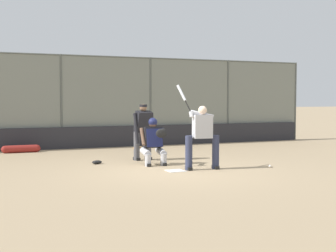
% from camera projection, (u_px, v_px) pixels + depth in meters
% --- Properties ---
extents(ground_plane, '(160.00, 160.00, 0.00)m').
position_uv_depth(ground_plane, '(175.00, 171.00, 11.48)').
color(ground_plane, tan).
extents(home_plate_marker, '(0.43, 0.43, 0.01)m').
position_uv_depth(home_plate_marker, '(175.00, 171.00, 11.48)').
color(home_plate_marker, white).
rests_on(home_plate_marker, ground_plane).
extents(backstop_fence, '(16.97, 0.08, 3.36)m').
position_uv_depth(backstop_fence, '(108.00, 99.00, 17.23)').
color(backstop_fence, '#515651').
rests_on(backstop_fence, ground_plane).
extents(padding_wall, '(16.55, 0.18, 0.77)m').
position_uv_depth(padding_wall, '(109.00, 137.00, 17.21)').
color(padding_wall, '#28282D').
rests_on(padding_wall, ground_plane).
extents(bleachers_beyond, '(11.82, 2.50, 1.48)m').
position_uv_depth(bleachers_beyond, '(151.00, 128.00, 20.60)').
color(bleachers_beyond, slate).
rests_on(bleachers_beyond, ground_plane).
extents(batter_at_plate, '(0.97, 0.68, 2.13)m').
position_uv_depth(batter_at_plate, '(202.00, 135.00, 11.68)').
color(batter_at_plate, '#2D334C').
rests_on(batter_at_plate, ground_plane).
extents(catcher_behind_plate, '(0.67, 0.79, 1.27)m').
position_uv_depth(catcher_behind_plate, '(154.00, 141.00, 12.48)').
color(catcher_behind_plate, '#B7B7BC').
rests_on(catcher_behind_plate, ground_plane).
extents(umpire_home, '(0.65, 0.45, 1.62)m').
position_uv_depth(umpire_home, '(143.00, 130.00, 13.49)').
color(umpire_home, '#4C4C51').
rests_on(umpire_home, ground_plane).
extents(spare_bat_near_backstop, '(0.73, 0.52, 0.07)m').
position_uv_depth(spare_bat_near_backstop, '(138.00, 147.00, 16.78)').
color(spare_bat_near_backstop, black).
rests_on(spare_bat_near_backstop, ground_plane).
extents(fielding_glove_on_dirt, '(0.27, 0.21, 0.10)m').
position_uv_depth(fielding_glove_on_dirt, '(97.00, 162.00, 12.72)').
color(fielding_glove_on_dirt, black).
rests_on(fielding_glove_on_dirt, ground_plane).
extents(baseball_loose, '(0.07, 0.07, 0.07)m').
position_uv_depth(baseball_loose, '(270.00, 166.00, 12.04)').
color(baseball_loose, white).
rests_on(baseball_loose, ground_plane).
extents(equipment_bag_dugout_side, '(1.25, 0.25, 0.25)m').
position_uv_depth(equipment_bag_dugout_side, '(21.00, 149.00, 15.42)').
color(equipment_bag_dugout_side, maroon).
rests_on(equipment_bag_dugout_side, ground_plane).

